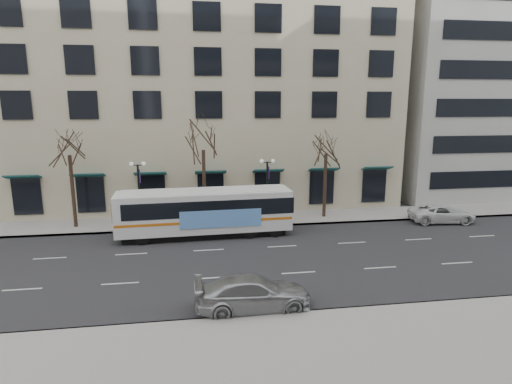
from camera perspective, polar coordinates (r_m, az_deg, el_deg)
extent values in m
plane|color=black|center=(26.76, -6.14, -9.38)|extent=(160.00, 160.00, 0.00)
cube|color=gray|center=(35.74, 1.25, -3.60)|extent=(80.00, 4.00, 0.15)
cube|color=tan|center=(45.94, -10.29, 14.75)|extent=(40.00, 20.00, 24.00)
cube|color=#999993|center=(56.98, 28.39, 18.57)|extent=(25.00, 20.00, 35.00)
cylinder|color=black|center=(35.57, -23.22, -0.05)|extent=(0.28, 0.28, 5.74)
cylinder|color=black|center=(34.38, -6.91, 0.65)|extent=(0.28, 0.28, 5.95)
cylinder|color=black|center=(36.10, 9.17, 0.74)|extent=(0.28, 0.28, 5.46)
cylinder|color=black|center=(34.12, -15.28, -0.60)|extent=(0.16, 0.16, 5.00)
cylinder|color=black|center=(34.70, -15.06, -4.39)|extent=(0.36, 0.36, 0.30)
cube|color=black|center=(33.68, -15.51, 3.46)|extent=(0.90, 0.06, 0.06)
sphere|color=silver|center=(33.72, -16.28, 3.60)|extent=(0.32, 0.32, 0.32)
sphere|color=silver|center=(33.62, -14.76, 3.66)|extent=(0.32, 0.32, 0.32)
cube|color=#461E73|center=(33.80, -15.23, 2.05)|extent=(0.04, 0.45, 1.00)
cylinder|color=black|center=(34.39, 1.50, -0.07)|extent=(0.16, 0.16, 5.00)
cylinder|color=black|center=(34.96, 1.47, -3.84)|extent=(0.36, 0.36, 0.30)
cube|color=black|center=(33.95, 1.52, 3.97)|extent=(0.90, 0.06, 0.06)
sphere|color=silver|center=(33.86, 0.77, 4.12)|extent=(0.32, 0.32, 0.32)
sphere|color=silver|center=(34.02, 2.27, 4.15)|extent=(0.32, 0.32, 0.32)
cube|color=#461E73|center=(34.10, 1.71, 2.56)|extent=(0.04, 0.45, 1.00)
cube|color=silver|center=(31.36, -6.87, -2.47)|extent=(12.65, 3.19, 2.88)
cube|color=black|center=(31.81, -6.79, -5.30)|extent=(11.63, 2.82, 0.47)
cube|color=black|center=(31.27, -6.31, -1.66)|extent=(12.15, 3.21, 1.15)
cube|color=#CB6513|center=(31.49, -6.84, -3.35)|extent=(12.52, 3.21, 0.19)
cube|color=#5E96E5|center=(30.18, -4.68, -3.58)|extent=(5.75, 0.28, 1.26)
cube|color=silver|center=(31.03, -6.93, 0.15)|extent=(12.01, 2.89, 0.08)
cylinder|color=black|center=(30.63, -14.91, -5.87)|extent=(1.06, 0.33, 1.05)
cylinder|color=black|center=(32.93, -14.63, -4.58)|extent=(1.06, 0.33, 1.05)
cylinder|color=black|center=(30.95, -0.81, -5.26)|extent=(1.06, 0.33, 1.05)
cylinder|color=black|center=(33.22, -1.53, -4.03)|extent=(1.06, 0.33, 1.05)
cylinder|color=black|center=(31.31, 2.60, -5.06)|extent=(1.06, 0.33, 1.05)
cylinder|color=black|center=(33.56, 1.65, -3.86)|extent=(1.06, 0.33, 1.05)
imported|color=#AAAEB2|center=(20.91, -0.37, -13.30)|extent=(5.58, 2.33, 1.61)
imported|color=silver|center=(38.09, 23.52, -2.64)|extent=(5.40, 2.94, 1.44)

